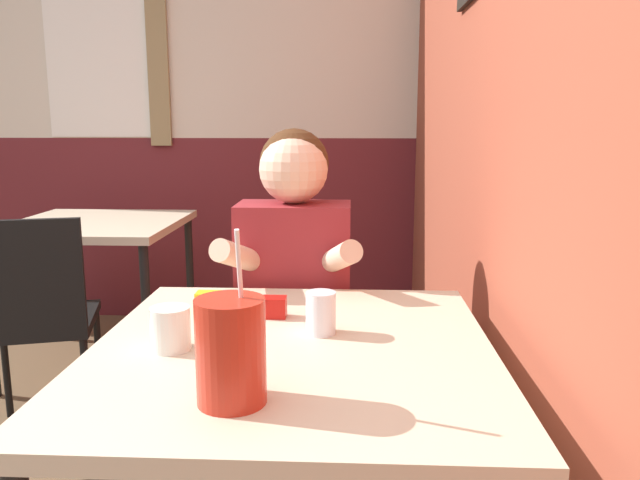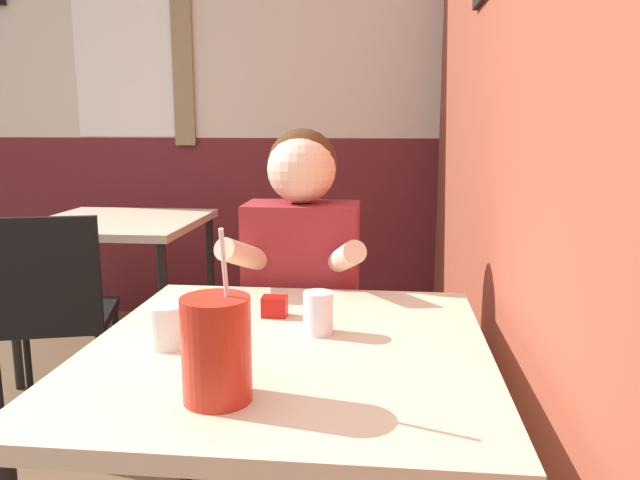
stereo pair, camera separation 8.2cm
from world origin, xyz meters
TOP-DOWN VIEW (x-y plane):
  - brick_wall_right at (1.19, 1.39)m, footprint 0.08×4.77m
  - back_wall at (-0.02, 2.80)m, footprint 5.32×0.09m
  - main_table at (0.66, 0.34)m, footprint 0.85×0.91m
  - background_table at (-0.43, 1.96)m, footprint 0.77×0.81m
  - chair_near_window at (-0.37, 1.22)m, footprint 0.49×0.49m
  - person_seated at (0.61, 0.94)m, footprint 0.42×0.41m
  - cocktail_pitcher at (0.59, 0.07)m, footprint 0.12×0.12m
  - glass_near_pitcher at (0.72, 0.42)m, footprint 0.07×0.07m
  - glass_center at (0.41, 0.31)m, footprint 0.08×0.08m
  - condiment_ketchup at (0.60, 0.53)m, footprint 0.06×0.04m
  - condiment_mustard at (0.43, 0.57)m, footprint 0.06×0.04m

SIDE VIEW (x-z plane):
  - chair_near_window at x=-0.37m, z-range 0.08..0.95m
  - person_seated at x=0.61m, z-range 0.03..1.21m
  - background_table at x=-0.43m, z-range 0.29..1.02m
  - main_table at x=0.66m, z-range 0.30..1.03m
  - condiment_ketchup at x=0.60m, z-range 0.73..0.78m
  - condiment_mustard at x=0.43m, z-range 0.73..0.78m
  - glass_center at x=0.41m, z-range 0.73..0.82m
  - glass_near_pitcher at x=0.72m, z-range 0.73..0.83m
  - cocktail_pitcher at x=0.59m, z-range 0.67..0.97m
  - brick_wall_right at x=1.19m, z-range 0.00..2.70m
  - back_wall at x=-0.02m, z-range 0.01..2.71m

